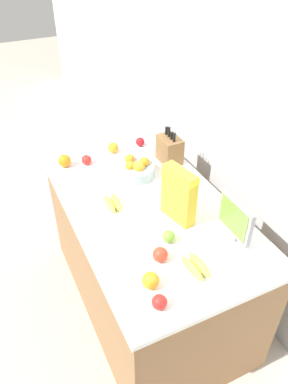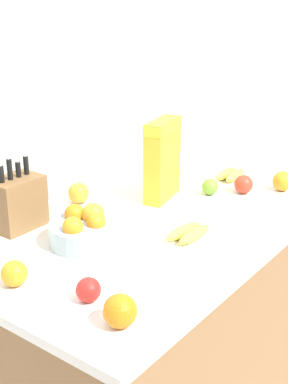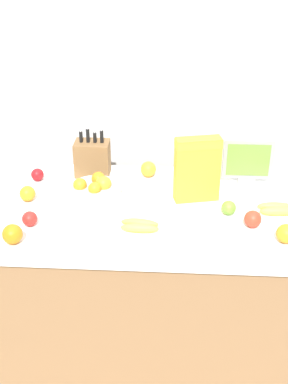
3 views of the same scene
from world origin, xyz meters
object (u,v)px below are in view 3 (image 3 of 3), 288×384
(banana_bunch_left, at_px, (277,209))
(fruit_bowl, at_px, (95,191))
(apple_rightmost, at_px, (30,219))
(orange_front_right, at_px, (28,194))
(orange_mid_left, at_px, (12,234))
(apple_front, at_px, (229,208))
(cereal_box, at_px, (197,167))
(orange_front_left, at_px, (148,169))
(orange_by_cereal, at_px, (286,234))
(apple_near_bananas, at_px, (37,175))
(apple_middle, at_px, (253,219))
(small_monitor, at_px, (248,160))
(banana_bunch_right, at_px, (140,225))
(knife_block, at_px, (92,158))

(banana_bunch_left, bearing_deg, fruit_bowl, 175.46)
(apple_rightmost, xyz_separation_m, orange_front_right, (-0.06, 0.22, 0.00))
(orange_mid_left, bearing_deg, apple_front, 17.46)
(orange_mid_left, distance_m, orange_front_right, 0.36)
(orange_mid_left, bearing_deg, cereal_box, 28.64)
(orange_front_left, height_order, orange_by_cereal, same)
(apple_near_bananas, height_order, apple_middle, apple_middle)
(small_monitor, height_order, orange_by_cereal, small_monitor)
(cereal_box, xyz_separation_m, orange_mid_left, (-0.77, -0.42, -0.13))
(banana_bunch_left, distance_m, apple_front, 0.22)
(apple_front, bearing_deg, small_monitor, 70.44)
(orange_mid_left, bearing_deg, banana_bunch_left, 15.41)
(cereal_box, height_order, banana_bunch_right, cereal_box)
(cereal_box, bearing_deg, apple_front, -55.10)
(orange_mid_left, bearing_deg, banana_bunch_right, 14.50)
(banana_bunch_left, height_order, apple_front, apple_front)
(orange_by_cereal, height_order, orange_front_right, orange_by_cereal)
(small_monitor, distance_m, fruit_bowl, 0.77)
(apple_rightmost, relative_size, orange_front_left, 0.83)
(apple_near_bananas, bearing_deg, banana_bunch_right, -38.04)
(banana_bunch_right, height_order, orange_by_cereal, orange_by_cereal)
(knife_block, relative_size, orange_mid_left, 3.45)
(orange_front_right, bearing_deg, small_monitor, 13.17)
(apple_middle, xyz_separation_m, orange_front_right, (-1.04, 0.17, -0.00))
(apple_near_bananas, height_order, apple_rightmost, apple_rightmost)
(orange_front_left, height_order, orange_front_right, orange_front_left)
(fruit_bowl, height_order, apple_front, fruit_bowl)
(cereal_box, distance_m, fruit_bowl, 0.49)
(knife_block, xyz_separation_m, orange_by_cereal, (0.89, -0.58, -0.05))
(small_monitor, xyz_separation_m, orange_mid_left, (-1.03, -0.60, -0.08))
(cereal_box, distance_m, orange_mid_left, 0.89)
(apple_near_bananas, relative_size, apple_rightmost, 0.96)
(small_monitor, height_order, banana_bunch_right, small_monitor)
(cereal_box, xyz_separation_m, orange_front_left, (-0.24, 0.22, -0.13))
(banana_bunch_right, distance_m, orange_mid_left, 0.54)
(apple_front, xyz_separation_m, apple_middle, (0.10, -0.10, 0.00))
(banana_bunch_left, relative_size, apple_front, 2.66)
(apple_front, relative_size, orange_front_right, 0.89)
(cereal_box, height_order, apple_front, cereal_box)
(knife_block, distance_m, fruit_bowl, 0.28)
(apple_near_bananas, xyz_separation_m, orange_mid_left, (0.03, -0.57, 0.01))
(small_monitor, relative_size, apple_middle, 3.24)
(knife_block, bearing_deg, banana_bunch_right, -61.80)
(apple_front, bearing_deg, knife_block, 151.39)
(knife_block, distance_m, small_monitor, 0.79)
(small_monitor, bearing_deg, orange_front_left, 175.17)
(knife_block, xyz_separation_m, small_monitor, (0.79, -0.05, 0.03))
(orange_front_left, bearing_deg, cereal_box, -43.17)
(fruit_bowl, bearing_deg, banana_bunch_right, -47.28)
(knife_block, xyz_separation_m, apple_front, (0.67, -0.37, -0.06))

